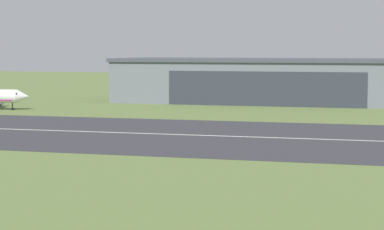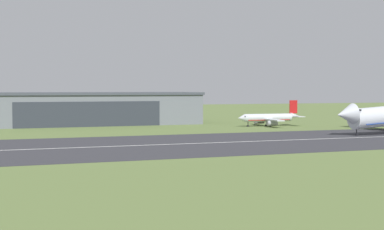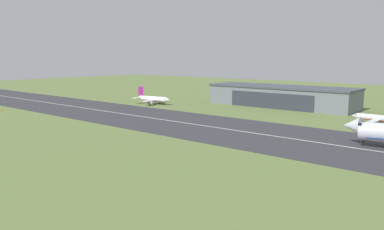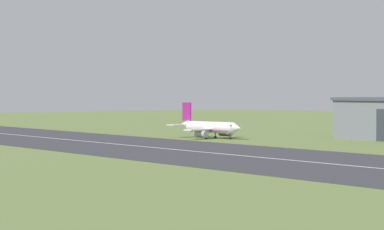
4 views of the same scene
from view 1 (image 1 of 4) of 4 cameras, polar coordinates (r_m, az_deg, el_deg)
The scene contains 3 objects.
runway_strip at distance 126.00m, azimuth -4.50°, elevation -1.40°, with size 475.65×49.29×0.06m, color #333338.
runway_centreline at distance 126.00m, azimuth -4.50°, elevation -1.38°, with size 428.09×0.70×0.01m, color silver.
hangar_building at distance 196.29m, azimuth 6.20°, elevation 2.62°, with size 82.98×25.66×11.60m.
Camera 1 is at (43.07, 9.33, 14.34)m, focal length 70.00 mm.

